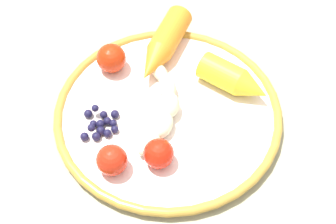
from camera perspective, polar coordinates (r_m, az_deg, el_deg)
name	(u,v)px	position (r m, az deg, el deg)	size (l,w,h in m)	color
dining_table	(168,176)	(0.76, 0.05, -7.14)	(1.04, 0.83, 0.71)	gray
plate	(168,113)	(0.70, 0.00, -0.14)	(0.31, 0.31, 0.02)	white
banana	(163,106)	(0.69, -0.52, 0.68)	(0.13, 0.11, 0.03)	beige
carrot_orange	(163,46)	(0.75, -0.56, 7.40)	(0.11, 0.14, 0.04)	orange
carrot_yellow	(234,80)	(0.71, 7.37, 3.59)	(0.11, 0.07, 0.04)	yellow
blueberry_pile	(101,124)	(0.68, -7.51, -1.37)	(0.05, 0.06, 0.02)	#191638
tomato_near	(114,57)	(0.74, -6.03, 6.11)	(0.04, 0.04, 0.04)	red
tomato_mid	(113,162)	(0.63, -6.11, -5.55)	(0.04, 0.04, 0.04)	red
tomato_far	(159,154)	(0.64, -1.05, -4.64)	(0.04, 0.04, 0.04)	red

